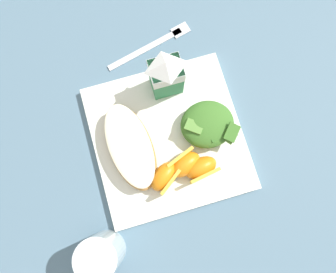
{
  "coord_description": "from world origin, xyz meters",
  "views": [
    {
      "loc": [
        -0.03,
        -0.1,
        0.6
      ],
      "look_at": [
        0.0,
        0.0,
        0.03
      ],
      "focal_mm": 33.15,
      "sensor_mm": 36.0,
      "label": 1
    }
  ],
  "objects_px": {
    "orange_wedge_front": "(165,177)",
    "green_salad_pile": "(207,123)",
    "drinking_clear_cup": "(101,254)",
    "white_plate": "(168,138)",
    "orange_wedge_rear": "(201,169)",
    "metal_fork": "(156,43)",
    "cheesy_pizza_bread": "(130,147)",
    "milk_carton": "(166,75)",
    "orange_wedge_middle": "(185,164)"
  },
  "relations": [
    {
      "from": "green_salad_pile",
      "to": "metal_fork",
      "type": "bearing_deg",
      "value": 102.73
    },
    {
      "from": "cheesy_pizza_bread",
      "to": "orange_wedge_rear",
      "type": "xyz_separation_m",
      "value": [
        0.11,
        -0.07,
        0.0
      ]
    },
    {
      "from": "white_plate",
      "to": "milk_carton",
      "type": "bearing_deg",
      "value": 75.71
    },
    {
      "from": "orange_wedge_middle",
      "to": "metal_fork",
      "type": "xyz_separation_m",
      "value": [
        0.02,
        0.26,
        -0.03
      ]
    },
    {
      "from": "drinking_clear_cup",
      "to": "orange_wedge_middle",
      "type": "bearing_deg",
      "value": 30.91
    },
    {
      "from": "milk_carton",
      "to": "metal_fork",
      "type": "relative_size",
      "value": 0.59
    },
    {
      "from": "milk_carton",
      "to": "drinking_clear_cup",
      "type": "height_order",
      "value": "milk_carton"
    },
    {
      "from": "orange_wedge_front",
      "to": "green_salad_pile",
      "type": "bearing_deg",
      "value": 35.62
    },
    {
      "from": "orange_wedge_front",
      "to": "metal_fork",
      "type": "xyz_separation_m",
      "value": [
        0.06,
        0.27,
        -0.03
      ]
    },
    {
      "from": "orange_wedge_front",
      "to": "metal_fork",
      "type": "relative_size",
      "value": 0.37
    },
    {
      "from": "orange_wedge_middle",
      "to": "metal_fork",
      "type": "distance_m",
      "value": 0.26
    },
    {
      "from": "cheesy_pizza_bread",
      "to": "orange_wedge_rear",
      "type": "relative_size",
      "value": 2.73
    },
    {
      "from": "orange_wedge_middle",
      "to": "white_plate",
      "type": "bearing_deg",
      "value": 104.11
    },
    {
      "from": "milk_carton",
      "to": "orange_wedge_front",
      "type": "bearing_deg",
      "value": -106.97
    },
    {
      "from": "white_plate",
      "to": "orange_wedge_rear",
      "type": "distance_m",
      "value": 0.09
    },
    {
      "from": "cheesy_pizza_bread",
      "to": "orange_wedge_front",
      "type": "distance_m",
      "value": 0.08
    },
    {
      "from": "white_plate",
      "to": "green_salad_pile",
      "type": "bearing_deg",
      "value": 1.99
    },
    {
      "from": "orange_wedge_front",
      "to": "metal_fork",
      "type": "distance_m",
      "value": 0.28
    },
    {
      "from": "orange_wedge_middle",
      "to": "drinking_clear_cup",
      "type": "distance_m",
      "value": 0.21
    },
    {
      "from": "orange_wedge_middle",
      "to": "metal_fork",
      "type": "height_order",
      "value": "orange_wedge_middle"
    },
    {
      "from": "orange_wedge_front",
      "to": "orange_wedge_rear",
      "type": "xyz_separation_m",
      "value": [
        0.07,
        -0.0,
        0.0
      ]
    },
    {
      "from": "green_salad_pile",
      "to": "metal_fork",
      "type": "xyz_separation_m",
      "value": [
        -0.04,
        0.2,
        -0.03
      ]
    },
    {
      "from": "cheesy_pizza_bread",
      "to": "drinking_clear_cup",
      "type": "bearing_deg",
      "value": -119.32
    },
    {
      "from": "orange_wedge_rear",
      "to": "drinking_clear_cup",
      "type": "height_order",
      "value": "drinking_clear_cup"
    },
    {
      "from": "cheesy_pizza_bread",
      "to": "metal_fork",
      "type": "xyz_separation_m",
      "value": [
        0.1,
        0.2,
        -0.03
      ]
    },
    {
      "from": "milk_carton",
      "to": "orange_wedge_rear",
      "type": "bearing_deg",
      "value": -84.97
    },
    {
      "from": "green_salad_pile",
      "to": "drinking_clear_cup",
      "type": "xyz_separation_m",
      "value": [
        -0.24,
        -0.17,
        0.01
      ]
    },
    {
      "from": "cheesy_pizza_bread",
      "to": "drinking_clear_cup",
      "type": "relative_size",
      "value": 1.8
    },
    {
      "from": "white_plate",
      "to": "metal_fork",
      "type": "distance_m",
      "value": 0.2
    },
    {
      "from": "green_salad_pile",
      "to": "milk_carton",
      "type": "height_order",
      "value": "milk_carton"
    },
    {
      "from": "drinking_clear_cup",
      "to": "green_salad_pile",
      "type": "bearing_deg",
      "value": 35.04
    },
    {
      "from": "milk_carton",
      "to": "drinking_clear_cup",
      "type": "bearing_deg",
      "value": -125.56
    },
    {
      "from": "orange_wedge_middle",
      "to": "drinking_clear_cup",
      "type": "xyz_separation_m",
      "value": [
        -0.18,
        -0.11,
        0.01
      ]
    },
    {
      "from": "orange_wedge_middle",
      "to": "orange_wedge_rear",
      "type": "xyz_separation_m",
      "value": [
        0.03,
        -0.02,
        0.0
      ]
    },
    {
      "from": "orange_wedge_rear",
      "to": "metal_fork",
      "type": "bearing_deg",
      "value": 91.92
    },
    {
      "from": "orange_wedge_middle",
      "to": "drinking_clear_cup",
      "type": "height_order",
      "value": "drinking_clear_cup"
    },
    {
      "from": "orange_wedge_front",
      "to": "orange_wedge_middle",
      "type": "xyz_separation_m",
      "value": [
        0.04,
        0.01,
        0.0
      ]
    },
    {
      "from": "cheesy_pizza_bread",
      "to": "orange_wedge_front",
      "type": "xyz_separation_m",
      "value": [
        0.05,
        -0.07,
        0.0
      ]
    },
    {
      "from": "cheesy_pizza_bread",
      "to": "metal_fork",
      "type": "height_order",
      "value": "cheesy_pizza_bread"
    },
    {
      "from": "cheesy_pizza_bread",
      "to": "orange_wedge_middle",
      "type": "relative_size",
      "value": 2.57
    },
    {
      "from": "cheesy_pizza_bread",
      "to": "green_salad_pile",
      "type": "bearing_deg",
      "value": 1.45
    },
    {
      "from": "green_salad_pile",
      "to": "orange_wedge_middle",
      "type": "distance_m",
      "value": 0.09
    },
    {
      "from": "cheesy_pizza_bread",
      "to": "milk_carton",
      "type": "bearing_deg",
      "value": 46.01
    },
    {
      "from": "orange_wedge_middle",
      "to": "orange_wedge_front",
      "type": "bearing_deg",
      "value": -163.52
    },
    {
      "from": "white_plate",
      "to": "cheesy_pizza_bread",
      "type": "distance_m",
      "value": 0.08
    },
    {
      "from": "green_salad_pile",
      "to": "orange_wedge_front",
      "type": "distance_m",
      "value": 0.13
    },
    {
      "from": "milk_carton",
      "to": "orange_wedge_front",
      "type": "xyz_separation_m",
      "value": [
        -0.05,
        -0.17,
        -0.04
      ]
    },
    {
      "from": "orange_wedge_front",
      "to": "drinking_clear_cup",
      "type": "xyz_separation_m",
      "value": [
        -0.14,
        -0.1,
        0.01
      ]
    },
    {
      "from": "metal_fork",
      "to": "drinking_clear_cup",
      "type": "bearing_deg",
      "value": -118.23
    },
    {
      "from": "orange_wedge_rear",
      "to": "drinking_clear_cup",
      "type": "xyz_separation_m",
      "value": [
        -0.21,
        -0.09,
        0.01
      ]
    }
  ]
}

